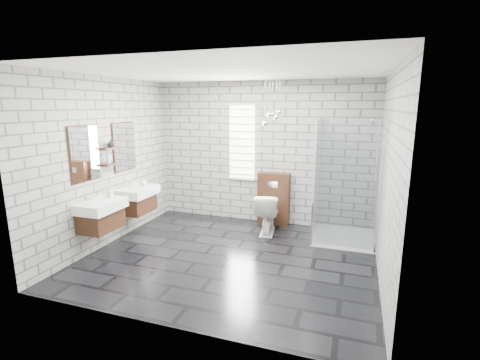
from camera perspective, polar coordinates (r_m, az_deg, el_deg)
The scene contains 20 objects.
floor at distance 5.40m, azimuth -1.65°, elevation -12.59°, with size 4.20×3.60×0.02m, color black.
ceiling at distance 4.93m, azimuth -1.85°, elevation 17.53°, with size 4.20×3.60×0.02m, color white.
wall_back at distance 6.69m, azimuth 3.65°, elevation 4.40°, with size 4.20×0.02×2.70m, color #9A9A95.
wall_front at distance 3.39m, azimuth -12.44°, elevation -3.48°, with size 4.20×0.02×2.70m, color #9A9A95.
wall_left at distance 6.04m, azimuth -20.89°, elevation 2.80°, with size 0.02×3.60×2.70m, color #9A9A95.
wall_right at distance 4.70m, azimuth 23.15°, elevation 0.16°, with size 0.02×3.60×2.70m, color #9A9A95.
vanity_left at distance 5.65m, azimuth -22.15°, elevation -4.08°, with size 0.47×0.70×1.57m.
vanity_right at distance 6.36m, azimuth -16.72°, elevation -1.96°, with size 0.47×0.70×1.57m.
shelf_lower at distance 5.96m, azimuth -20.58°, elevation 2.41°, with size 0.14×0.30×0.03m, color #3A1F11.
shelf_upper at distance 5.92m, azimuth -20.76°, elevation 4.88°, with size 0.14×0.30×0.03m, color #3A1F11.
window at distance 6.75m, azimuth 0.31°, elevation 6.20°, with size 0.56×0.05×1.48m.
cistern_panel at distance 6.69m, azimuth 5.54°, elevation -3.07°, with size 0.60×0.20×1.00m, color #3A1F11.
flush_plate at distance 6.52m, azimuth 5.39°, elevation -0.75°, with size 0.18×0.01×0.12m, color silver.
shower_enclosure at distance 6.04m, azimuth 15.90°, elevation -5.13°, with size 1.00×1.00×2.03m.
pendant_cluster at distance 6.15m, azimuth 5.31°, elevation 10.47°, with size 0.31×0.27×0.80m.
toilet at distance 6.27m, azimuth 4.49°, elevation -5.41°, with size 0.40×0.71×0.72m, color white.
soap_bottle_a at distance 5.73m, azimuth -20.53°, elevation -1.90°, with size 0.07×0.08×0.17m, color #B2B2B2.
soap_bottle_b at distance 6.37m, azimuth -15.56°, elevation -0.31°, with size 0.12×0.12×0.15m, color #B2B2B2.
soap_bottle_c at distance 5.91m, azimuth -20.78°, elevation 3.39°, with size 0.07×0.07×0.19m, color #B2B2B2.
vase at distance 5.95m, azimuth -20.43°, elevation 5.67°, with size 0.11×0.11×0.12m, color #B2B2B2.
Camera 1 is at (1.71, -4.60, 2.24)m, focal length 26.00 mm.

